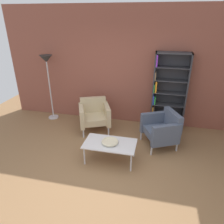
{
  "coord_description": "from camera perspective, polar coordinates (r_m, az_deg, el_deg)",
  "views": [
    {
      "loc": [
        0.82,
        -2.7,
        2.63
      ],
      "look_at": [
        0.01,
        0.84,
        0.95
      ],
      "focal_mm": 33.45,
      "sensor_mm": 36.0,
      "label": 1
    }
  ],
  "objects": [
    {
      "name": "ground_plane",
      "position": [
        3.86,
        -3.07,
        -18.2
      ],
      "size": [
        8.32,
        8.32,
        0.0
      ],
      "primitive_type": "plane",
      "color": "olive"
    },
    {
      "name": "armchair_near_window",
      "position": [
        4.65,
        13.57,
        -4.39
      ],
      "size": [
        0.89,
        0.92,
        0.78
      ],
      "rotation": [
        0.0,
        0.0,
        -1.11
      ],
      "color": "#4C566B",
      "rests_on": "ground_plane"
    },
    {
      "name": "coffee_table_low",
      "position": [
        4.08,
        -0.57,
        -8.87
      ],
      "size": [
        1.0,
        0.56,
        0.4
      ],
      "color": "silver",
      "rests_on": "ground_plane"
    },
    {
      "name": "brick_back_panel",
      "position": [
        5.36,
        3.84,
        12.02
      ],
      "size": [
        6.4,
        0.12,
        2.9
      ],
      "primitive_type": "cube",
      "color": "brown",
      "rests_on": "ground_plane"
    },
    {
      "name": "floor_lamp_torchiere",
      "position": [
        5.7,
        -17.32,
        11.75
      ],
      "size": [
        0.32,
        0.32,
        1.74
      ],
      "color": "silver",
      "rests_on": "ground_plane"
    },
    {
      "name": "bookshelf_tall",
      "position": [
        5.25,
        14.94,
        5.12
      ],
      "size": [
        0.8,
        0.3,
        1.9
      ],
      "color": "#333338",
      "rests_on": "ground_plane"
    },
    {
      "name": "armchair_corner_red",
      "position": [
        5.17,
        -4.89,
        -0.66
      ],
      "size": [
        0.91,
        0.87,
        0.78
      ],
      "rotation": [
        0.0,
        0.0,
        0.4
      ],
      "color": "#C6B289",
      "rests_on": "ground_plane"
    },
    {
      "name": "decorative_bowl",
      "position": [
        4.04,
        -0.57,
        -8.08
      ],
      "size": [
        0.32,
        0.32,
        0.05
      ],
      "color": "beige",
      "rests_on": "coffee_table_low"
    }
  ]
}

